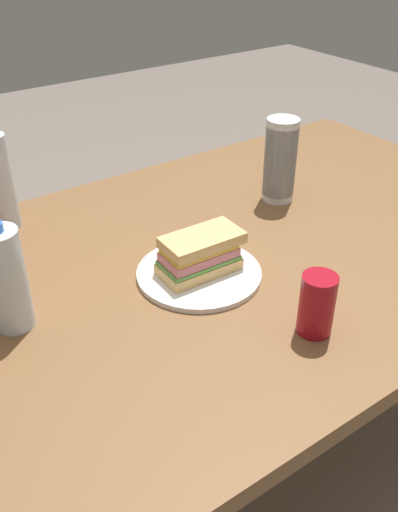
% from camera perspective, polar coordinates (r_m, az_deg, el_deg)
% --- Properties ---
extents(ground_plane, '(8.00, 8.00, 0.00)m').
position_cam_1_polar(ground_plane, '(1.79, 2.18, -19.38)').
color(ground_plane, '#70665B').
extents(dining_table, '(1.72, 1.02, 0.72)m').
position_cam_1_polar(dining_table, '(1.34, 2.74, -2.16)').
color(dining_table, brown).
rests_on(dining_table, ground_plane).
extents(paper_plate, '(0.27, 0.27, 0.01)m').
position_cam_1_polar(paper_plate, '(1.20, 0.00, -1.76)').
color(paper_plate, white).
rests_on(paper_plate, dining_table).
extents(sandwich, '(0.18, 0.10, 0.08)m').
position_cam_1_polar(sandwich, '(1.18, 0.10, 0.21)').
color(sandwich, '#DBB26B').
rests_on(sandwich, paper_plate).
extents(soda_can_red, '(0.07, 0.07, 0.12)m').
position_cam_1_polar(soda_can_red, '(1.05, 11.85, -4.82)').
color(soda_can_red, maroon).
rests_on(soda_can_red, dining_table).
extents(water_bottle_tall, '(0.07, 0.07, 0.22)m').
position_cam_1_polar(water_bottle_tall, '(1.07, -18.92, -2.28)').
color(water_bottle_tall, silver).
rests_on(water_bottle_tall, dining_table).
extents(plastic_cup_stack, '(0.08, 0.08, 0.22)m').
position_cam_1_polar(plastic_cup_stack, '(1.49, 8.23, 9.58)').
color(plastic_cup_stack, silver).
rests_on(plastic_cup_stack, dining_table).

